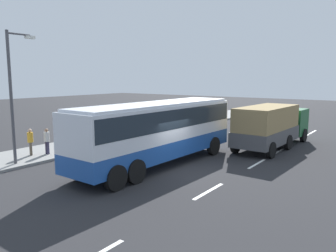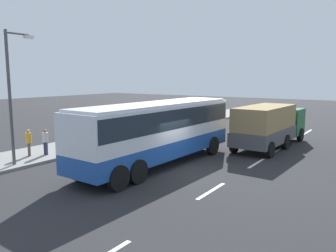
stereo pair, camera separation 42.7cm
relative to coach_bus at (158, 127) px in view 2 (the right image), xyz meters
name	(u,v)px [view 2 (the right image)]	position (x,y,z in m)	size (l,w,h in m)	color
ground_plane	(176,170)	(-0.28, -1.28, -2.07)	(120.00, 120.00, 0.00)	#28282B
sidewalk_curb	(65,148)	(-0.28, 7.29, -2.00)	(80.00, 4.00, 0.15)	gray
lane_centreline	(249,168)	(2.15, -4.23, -2.07)	(33.26, 0.16, 0.01)	white
coach_bus	(158,127)	(0.00, 0.00, 0.00)	(10.98, 2.96, 3.33)	#1E4C9E
cargo_truck	(270,124)	(8.04, -3.41, -0.53)	(8.19, 2.84, 2.81)	#19592D
pedestrian_near_curb	(45,140)	(-2.25, 6.51, -1.05)	(0.32, 0.32, 1.52)	#38334C
pedestrian_at_crossing	(29,141)	(-3.00, 7.02, -1.03)	(0.32, 0.32, 1.56)	brown
street_lamp	(12,89)	(-4.41, 5.97, 2.00)	(1.58, 0.24, 6.85)	#47474C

